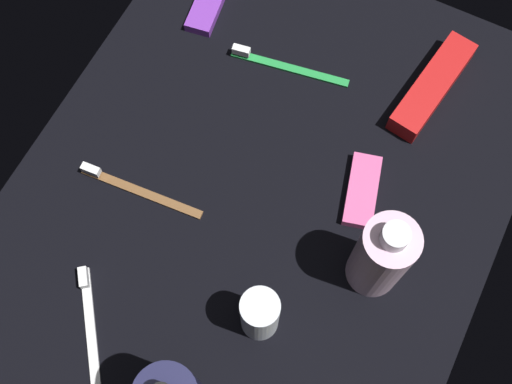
{
  "coord_description": "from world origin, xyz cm",
  "views": [
    {
      "loc": [
        -27.45,
        -13.9,
        83.89
      ],
      "look_at": [
        0.0,
        0.0,
        3.0
      ],
      "focal_mm": 45.8,
      "sensor_mm": 36.0,
      "label": 1
    }
  ],
  "objects_px": {
    "toothpaste_box_red": "(432,86)",
    "snack_bar_purple": "(208,4)",
    "bodywash_bottle": "(382,256)",
    "deodorant_stick": "(260,314)",
    "toothbrush_green": "(282,65)",
    "toothbrush_brown": "(134,188)",
    "toothbrush_white": "(90,327)",
    "snack_bar_pink": "(362,191)"
  },
  "relations": [
    {
      "from": "toothpaste_box_red",
      "to": "snack_bar_purple",
      "type": "xyz_separation_m",
      "value": [
        -0.02,
        0.36,
        -0.01
      ]
    },
    {
      "from": "bodywash_bottle",
      "to": "snack_bar_purple",
      "type": "xyz_separation_m",
      "value": [
        0.27,
        0.39,
        -0.07
      ]
    },
    {
      "from": "deodorant_stick",
      "to": "bodywash_bottle",
      "type": "bearing_deg",
      "value": -39.05
    },
    {
      "from": "toothpaste_box_red",
      "to": "snack_bar_purple",
      "type": "relative_size",
      "value": 1.69
    },
    {
      "from": "deodorant_stick",
      "to": "toothbrush_green",
      "type": "xyz_separation_m",
      "value": [
        0.35,
        0.14,
        -0.05
      ]
    },
    {
      "from": "bodywash_bottle",
      "to": "snack_bar_purple",
      "type": "height_order",
      "value": "bodywash_bottle"
    },
    {
      "from": "toothbrush_green",
      "to": "toothbrush_brown",
      "type": "xyz_separation_m",
      "value": [
        -0.27,
        0.1,
        0.0
      ]
    },
    {
      "from": "toothbrush_green",
      "to": "toothbrush_white",
      "type": "height_order",
      "value": "same"
    },
    {
      "from": "deodorant_stick",
      "to": "toothbrush_white",
      "type": "distance_m",
      "value": 0.22
    },
    {
      "from": "deodorant_stick",
      "to": "toothpaste_box_red",
      "type": "relative_size",
      "value": 0.6
    },
    {
      "from": "toothbrush_brown",
      "to": "snack_bar_purple",
      "type": "relative_size",
      "value": 1.73
    },
    {
      "from": "toothbrush_green",
      "to": "toothbrush_white",
      "type": "relative_size",
      "value": 1.2
    },
    {
      "from": "toothbrush_green",
      "to": "toothpaste_box_red",
      "type": "distance_m",
      "value": 0.22
    },
    {
      "from": "bodywash_bottle",
      "to": "toothbrush_green",
      "type": "relative_size",
      "value": 0.95
    },
    {
      "from": "deodorant_stick",
      "to": "snack_bar_pink",
      "type": "bearing_deg",
      "value": -11.55
    },
    {
      "from": "bodywash_bottle",
      "to": "toothpaste_box_red",
      "type": "distance_m",
      "value": 0.29
    },
    {
      "from": "snack_bar_purple",
      "to": "toothbrush_brown",
      "type": "bearing_deg",
      "value": -179.27
    },
    {
      "from": "bodywash_bottle",
      "to": "toothbrush_brown",
      "type": "bearing_deg",
      "value": 96.97
    },
    {
      "from": "toothbrush_brown",
      "to": "bodywash_bottle",
      "type": "bearing_deg",
      "value": -83.03
    },
    {
      "from": "toothbrush_brown",
      "to": "snack_bar_pink",
      "type": "relative_size",
      "value": 1.73
    },
    {
      "from": "bodywash_bottle",
      "to": "snack_bar_pink",
      "type": "bearing_deg",
      "value": 30.11
    },
    {
      "from": "deodorant_stick",
      "to": "snack_bar_purple",
      "type": "xyz_separation_m",
      "value": [
        0.4,
        0.29,
        -0.05
      ]
    },
    {
      "from": "deodorant_stick",
      "to": "toothpaste_box_red",
      "type": "bearing_deg",
      "value": -9.82
    },
    {
      "from": "bodywash_bottle",
      "to": "deodorant_stick",
      "type": "bearing_deg",
      "value": 140.95
    },
    {
      "from": "toothbrush_brown",
      "to": "toothbrush_white",
      "type": "bearing_deg",
      "value": -165.95
    },
    {
      "from": "toothpaste_box_red",
      "to": "toothbrush_white",
      "type": "bearing_deg",
      "value": 162.17
    },
    {
      "from": "toothbrush_green",
      "to": "toothbrush_brown",
      "type": "distance_m",
      "value": 0.28
    },
    {
      "from": "deodorant_stick",
      "to": "toothbrush_green",
      "type": "relative_size",
      "value": 0.59
    },
    {
      "from": "toothbrush_brown",
      "to": "snack_bar_pink",
      "type": "bearing_deg",
      "value": -63.84
    },
    {
      "from": "toothbrush_green",
      "to": "toothpaste_box_red",
      "type": "xyz_separation_m",
      "value": [
        0.06,
        -0.21,
        0.01
      ]
    },
    {
      "from": "toothbrush_brown",
      "to": "toothpaste_box_red",
      "type": "height_order",
      "value": "toothpaste_box_red"
    },
    {
      "from": "toothbrush_green",
      "to": "snack_bar_pink",
      "type": "bearing_deg",
      "value": -125.14
    },
    {
      "from": "toothbrush_white",
      "to": "snack_bar_pink",
      "type": "distance_m",
      "value": 0.4
    },
    {
      "from": "snack_bar_purple",
      "to": "snack_bar_pink",
      "type": "relative_size",
      "value": 1.0
    },
    {
      "from": "snack_bar_purple",
      "to": "snack_bar_pink",
      "type": "xyz_separation_m",
      "value": [
        -0.17,
        -0.33,
        0.0
      ]
    },
    {
      "from": "toothbrush_white",
      "to": "toothpaste_box_red",
      "type": "xyz_separation_m",
      "value": [
        0.52,
        -0.26,
        0.01
      ]
    },
    {
      "from": "bodywash_bottle",
      "to": "toothbrush_brown",
      "type": "relative_size",
      "value": 0.95
    },
    {
      "from": "toothbrush_white",
      "to": "toothbrush_brown",
      "type": "xyz_separation_m",
      "value": [
        0.19,
        0.05,
        0.0
      ]
    },
    {
      "from": "bodywash_bottle",
      "to": "toothbrush_brown",
      "type": "xyz_separation_m",
      "value": [
        -0.04,
        0.34,
        -0.07
      ]
    },
    {
      "from": "bodywash_bottle",
      "to": "toothbrush_white",
      "type": "height_order",
      "value": "bodywash_bottle"
    },
    {
      "from": "toothbrush_green",
      "to": "toothbrush_brown",
      "type": "relative_size",
      "value": 1.0
    },
    {
      "from": "bodywash_bottle",
      "to": "deodorant_stick",
      "type": "relative_size",
      "value": 1.63
    }
  ]
}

